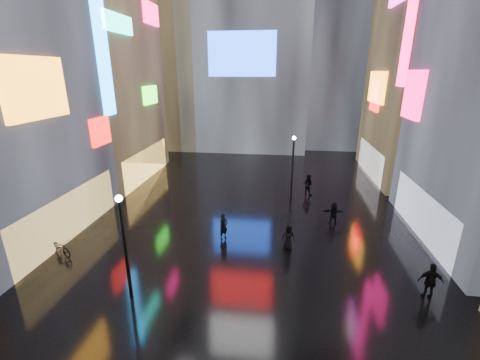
% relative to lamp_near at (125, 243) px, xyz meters
% --- Properties ---
extents(ground, '(140.00, 140.00, 0.00)m').
position_rel_lamp_near_xyz_m(ground, '(4.74, 11.19, -2.94)').
color(ground, black).
rests_on(ground, ground).
extents(building_left_far, '(10.28, 12.00, 22.00)m').
position_rel_lamp_near_xyz_m(building_left_far, '(-11.24, 17.19, 8.04)').
color(building_left_far, black).
rests_on(building_left_far, ground).
extents(building_right_far, '(10.28, 12.00, 28.00)m').
position_rel_lamp_near_xyz_m(building_right_far, '(20.71, 21.19, 11.03)').
color(building_right_far, black).
rests_on(building_right_far, ground).
extents(tower_flank_right, '(12.00, 12.00, 34.00)m').
position_rel_lamp_near_xyz_m(tower_flank_right, '(13.74, 37.19, 14.06)').
color(tower_flank_right, black).
rests_on(tower_flank_right, ground).
extents(tower_flank_left, '(10.00, 10.00, 26.00)m').
position_rel_lamp_near_xyz_m(tower_flank_left, '(-9.26, 33.19, 10.06)').
color(tower_flank_left, black).
rests_on(tower_flank_left, ground).
extents(lamp_near, '(0.30, 0.30, 5.20)m').
position_rel_lamp_near_xyz_m(lamp_near, '(0.00, 0.00, 0.00)').
color(lamp_near, black).
rests_on(lamp_near, ground).
extents(lamp_far, '(0.30, 0.30, 5.20)m').
position_rel_lamp_near_xyz_m(lamp_far, '(7.72, 13.94, 0.00)').
color(lamp_far, black).
rests_on(lamp_far, ground).
extents(pedestrian_3, '(1.14, 0.58, 1.86)m').
position_rel_lamp_near_xyz_m(pedestrian_3, '(13.79, 1.74, -2.01)').
color(pedestrian_3, black).
rests_on(pedestrian_3, ground).
extents(pedestrian_4, '(0.86, 0.62, 1.63)m').
position_rel_lamp_near_xyz_m(pedestrian_4, '(7.34, 5.35, -2.13)').
color(pedestrian_4, black).
rests_on(pedestrian_4, ground).
extents(pedestrian_5, '(1.43, 0.48, 1.53)m').
position_rel_lamp_near_xyz_m(pedestrian_5, '(10.52, 9.29, -2.18)').
color(pedestrian_5, black).
rests_on(pedestrian_5, ground).
extents(pedestrian_6, '(0.70, 0.73, 1.68)m').
position_rel_lamp_near_xyz_m(pedestrian_6, '(3.31, 6.14, -2.10)').
color(pedestrian_6, black).
rests_on(pedestrian_6, ground).
extents(pedestrian_7, '(1.10, 1.04, 1.81)m').
position_rel_lamp_near_xyz_m(pedestrian_7, '(9.15, 14.68, -2.04)').
color(pedestrian_7, black).
rests_on(pedestrian_7, ground).
extents(umbrella_2, '(1.44, 1.43, 0.93)m').
position_rel_lamp_near_xyz_m(umbrella_2, '(7.34, 5.35, -0.85)').
color(umbrella_2, black).
rests_on(umbrella_2, pedestrian_4).
extents(bicycle, '(1.96, 1.28, 0.98)m').
position_rel_lamp_near_xyz_m(bicycle, '(-5.76, 3.07, -2.46)').
color(bicycle, black).
rests_on(bicycle, ground).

